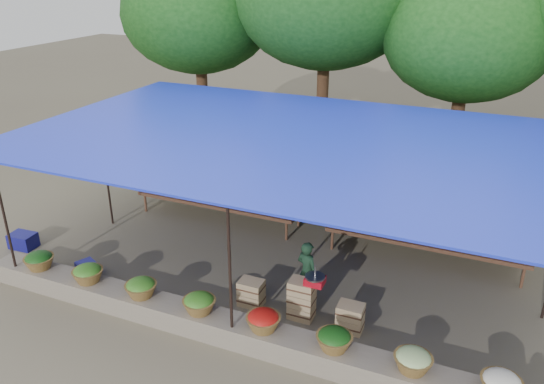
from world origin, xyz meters
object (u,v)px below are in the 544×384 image
at_px(weighing_scale, 315,280).
at_px(blue_crate_back, 88,270).
at_px(crate_counter, 300,302).
at_px(blue_crate_front, 23,241).
at_px(vendor_seated, 307,272).

xyz_separation_m(weighing_scale, blue_crate_back, (-4.72, -0.43, -0.72)).
bearing_deg(weighing_scale, crate_counter, -180.00).
height_order(weighing_scale, blue_crate_front, weighing_scale).
bearing_deg(vendor_seated, blue_crate_front, 27.76).
bearing_deg(blue_crate_back, crate_counter, 30.45).
height_order(weighing_scale, vendor_seated, vendor_seated).
height_order(crate_counter, blue_crate_front, crate_counter).
distance_m(weighing_scale, blue_crate_front, 6.92).
distance_m(crate_counter, blue_crate_front, 6.62).
relative_size(vendor_seated, blue_crate_back, 2.63).
bearing_deg(blue_crate_back, vendor_seated, 37.13).
distance_m(vendor_seated, blue_crate_back, 4.53).
bearing_deg(blue_crate_front, weighing_scale, -3.46).
xyz_separation_m(vendor_seated, blue_crate_back, (-4.40, -0.95, -0.49)).
bearing_deg(crate_counter, blue_crate_front, -179.54).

